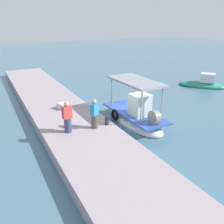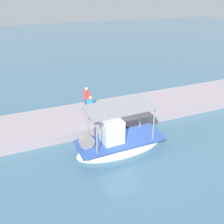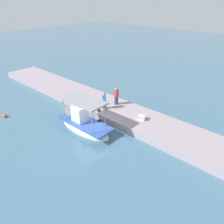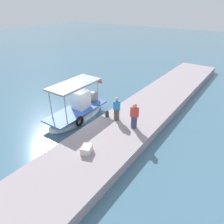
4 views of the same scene
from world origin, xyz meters
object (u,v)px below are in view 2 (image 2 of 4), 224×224
main_fishing_boat (119,142)px  cargo_crate (138,103)px  fisherman_by_crate (91,109)px  mooring_bollard (96,121)px  fisherman_near_bollard (87,100)px

main_fishing_boat → cargo_crate: (-3.12, -3.68, 0.30)m
fisherman_by_crate → mooring_bollard: (-0.05, 0.76, -0.54)m
mooring_bollard → main_fishing_boat: bearing=103.9°
fisherman_by_crate → cargo_crate: bearing=-170.1°
mooring_bollard → cargo_crate: 3.94m
main_fishing_boat → fisherman_near_bollard: main_fishing_boat is taller
main_fishing_boat → mooring_bollard: 2.36m
main_fishing_boat → fisherman_near_bollard: size_ratio=3.07×
fisherman_by_crate → cargo_crate: size_ratio=2.57×
main_fishing_boat → fisherman_near_bollard: 4.58m
fisherman_near_bollard → cargo_crate: bearing=167.4°
fisherman_near_bollard → cargo_crate: size_ratio=2.66×
fisherman_near_bollard → cargo_crate: 3.69m
fisherman_near_bollard → mooring_bollard: fisherman_near_bollard is taller
cargo_crate → mooring_bollard: bearing=20.9°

